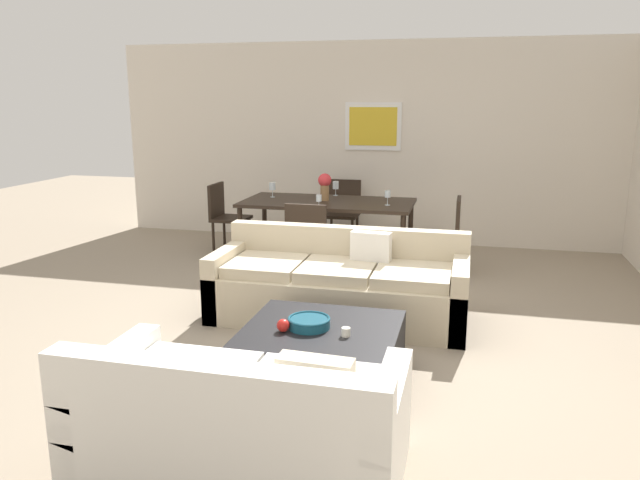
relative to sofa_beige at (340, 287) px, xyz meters
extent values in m
plane|color=gray|center=(0.03, -0.34, -0.29)|extent=(18.00, 18.00, 0.00)
cube|color=silver|center=(0.33, 3.19, 1.06)|extent=(8.40, 0.06, 2.70)
cube|color=white|center=(-0.22, 3.15, 1.29)|extent=(0.76, 0.02, 0.64)
cube|color=gold|center=(-0.22, 3.13, 1.29)|extent=(0.65, 0.01, 0.51)
cube|color=beige|center=(0.00, -0.04, -0.08)|extent=(2.26, 0.90, 0.42)
cube|color=beige|center=(0.00, 0.33, 0.31)|extent=(2.26, 0.16, 0.36)
cube|color=beige|center=(-1.06, -0.04, 0.01)|extent=(0.14, 0.90, 0.60)
cube|color=beige|center=(1.06, -0.04, 0.01)|extent=(0.14, 0.90, 0.60)
cube|color=beige|center=(-0.66, -0.08, 0.18)|extent=(0.64, 0.70, 0.10)
cube|color=beige|center=(0.00, -0.08, 0.18)|extent=(0.64, 0.70, 0.10)
cube|color=beige|center=(0.66, -0.08, 0.18)|extent=(0.64, 0.70, 0.10)
cube|color=white|center=(0.25, 0.15, 0.31)|extent=(0.37, 0.15, 0.36)
cube|color=white|center=(-0.01, -2.42, -0.08)|extent=(1.67, 0.90, 0.42)
cube|color=white|center=(-0.01, -2.79, 0.31)|extent=(1.67, 0.16, 0.36)
cube|color=white|center=(0.76, -2.42, 0.01)|extent=(0.14, 0.90, 0.60)
cube|color=white|center=(-0.77, -2.42, 0.01)|extent=(0.14, 0.90, 0.60)
cube|color=white|center=(0.34, -2.38, 0.18)|extent=(0.68, 0.70, 0.10)
cube|color=white|center=(-0.35, -2.38, 0.18)|extent=(0.68, 0.70, 0.10)
cube|color=beige|center=(0.44, -2.61, 0.31)|extent=(0.37, 0.14, 0.36)
cube|color=black|center=(0.13, -1.23, -0.10)|extent=(1.08, 1.01, 0.38)
cylinder|color=navy|center=(0.05, -1.25, 0.12)|extent=(0.30, 0.30, 0.07)
torus|color=navy|center=(0.05, -1.25, 0.15)|extent=(0.30, 0.30, 0.02)
cylinder|color=silver|center=(0.33, -1.34, 0.12)|extent=(0.06, 0.06, 0.06)
sphere|color=red|center=(-0.11, -1.36, 0.13)|extent=(0.09, 0.09, 0.09)
cube|color=black|center=(-0.55, 1.89, 0.44)|extent=(2.03, 1.00, 0.04)
cylinder|color=black|center=(-1.51, 1.45, 0.06)|extent=(0.06, 0.06, 0.71)
cylinder|color=black|center=(0.40, 1.45, 0.06)|extent=(0.06, 0.06, 0.71)
cylinder|color=black|center=(-1.51, 2.33, 0.06)|extent=(0.06, 0.06, 0.71)
cylinder|color=black|center=(0.40, 2.33, 0.06)|extent=(0.06, 0.06, 0.71)
cube|color=black|center=(-0.55, 2.71, 0.14)|extent=(0.44, 0.44, 0.04)
cube|color=black|center=(-0.55, 2.91, 0.37)|extent=(0.44, 0.04, 0.43)
cylinder|color=black|center=(-0.73, 2.53, -0.09)|extent=(0.04, 0.04, 0.41)
cylinder|color=black|center=(-0.37, 2.53, -0.09)|extent=(0.04, 0.04, 0.41)
cylinder|color=black|center=(-0.73, 2.89, -0.09)|extent=(0.04, 0.04, 0.41)
cylinder|color=black|center=(-0.37, 2.89, -0.09)|extent=(0.04, 0.04, 0.41)
cube|color=black|center=(-1.89, 2.11, 0.14)|extent=(0.44, 0.44, 0.04)
cube|color=black|center=(-2.09, 2.11, 0.37)|extent=(0.04, 0.44, 0.43)
cylinder|color=black|center=(-1.71, 1.93, -0.09)|extent=(0.04, 0.04, 0.41)
cylinder|color=black|center=(-1.71, 2.29, -0.09)|extent=(0.04, 0.04, 0.41)
cylinder|color=black|center=(-2.07, 1.93, -0.09)|extent=(0.04, 0.04, 0.41)
cylinder|color=black|center=(-2.07, 2.29, -0.09)|extent=(0.04, 0.04, 0.41)
cube|color=black|center=(-0.55, 1.07, 0.14)|extent=(0.44, 0.44, 0.04)
cube|color=black|center=(-0.55, 0.87, 0.37)|extent=(0.44, 0.04, 0.43)
cylinder|color=black|center=(-0.37, 1.25, -0.09)|extent=(0.04, 0.04, 0.41)
cylinder|color=black|center=(-0.73, 1.25, -0.09)|extent=(0.04, 0.04, 0.41)
cylinder|color=black|center=(-0.37, 0.89, -0.09)|extent=(0.04, 0.04, 0.41)
cylinder|color=black|center=(-0.73, 0.89, -0.09)|extent=(0.04, 0.04, 0.41)
cube|color=black|center=(0.78, 1.66, 0.14)|extent=(0.44, 0.44, 0.04)
cube|color=black|center=(0.98, 1.66, 0.37)|extent=(0.04, 0.44, 0.43)
cylinder|color=black|center=(0.60, 1.84, -0.09)|extent=(0.04, 0.04, 0.41)
cylinder|color=black|center=(0.60, 1.48, -0.09)|extent=(0.04, 0.04, 0.41)
cylinder|color=black|center=(0.96, 1.84, -0.09)|extent=(0.04, 0.04, 0.41)
cylinder|color=black|center=(0.96, 1.48, -0.09)|extent=(0.04, 0.04, 0.41)
cylinder|color=silver|center=(-0.55, 1.45, 0.46)|extent=(0.06, 0.06, 0.01)
cylinder|color=silver|center=(-0.55, 1.45, 0.49)|extent=(0.01, 0.01, 0.06)
cylinder|color=silver|center=(-0.55, 1.45, 0.56)|extent=(0.06, 0.06, 0.08)
cylinder|color=silver|center=(-0.55, 2.33, 0.46)|extent=(0.06, 0.06, 0.01)
cylinder|color=silver|center=(-0.55, 2.33, 0.50)|extent=(0.01, 0.01, 0.08)
cylinder|color=silver|center=(-0.55, 2.33, 0.59)|extent=(0.08, 0.08, 0.10)
cylinder|color=silver|center=(-1.29, 2.01, 0.46)|extent=(0.06, 0.06, 0.01)
cylinder|color=silver|center=(-1.29, 2.01, 0.51)|extent=(0.01, 0.01, 0.09)
cylinder|color=silver|center=(-1.29, 2.01, 0.60)|extent=(0.08, 0.08, 0.09)
cylinder|color=silver|center=(0.18, 1.76, 0.46)|extent=(0.06, 0.06, 0.01)
cylinder|color=silver|center=(0.18, 1.76, 0.51)|extent=(0.01, 0.01, 0.09)
cylinder|color=silver|center=(0.18, 1.76, 0.59)|extent=(0.07, 0.07, 0.08)
cylinder|color=olive|center=(-0.60, 1.92, 0.55)|extent=(0.10, 0.10, 0.19)
sphere|color=red|center=(-0.60, 1.92, 0.70)|extent=(0.16, 0.16, 0.16)
camera|label=1|loc=(1.09, -5.15, 1.66)|focal=34.33mm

